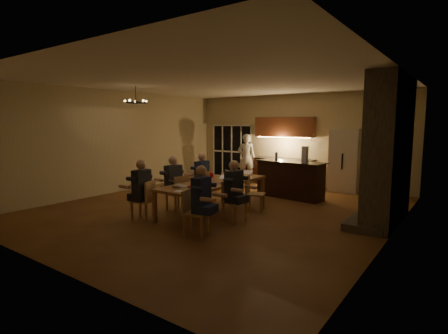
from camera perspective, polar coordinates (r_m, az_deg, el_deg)
The scene contains 43 objects.
floor at distance 9.05m, azimuth -0.55°, elevation -6.80°, with size 9.00×9.00×0.00m, color brown.
back_wall at distance 12.73m, azimuth 11.56°, elevation 4.39°, with size 8.00×0.04×3.20m, color beige.
left_wall at distance 11.63m, azimuth -16.80°, elevation 3.98°, with size 0.04×9.00×3.20m, color beige.
right_wall at distance 7.21m, azimuth 26.20°, elevation 1.78°, with size 0.04×9.00×3.20m, color beige.
ceiling at distance 8.85m, azimuth -0.57°, elevation 13.89°, with size 8.00×9.00×0.04m, color white.
french_doors at distance 14.04m, azimuth 1.30°, elevation 2.53°, with size 1.86×0.08×2.10m, color black.
fireplace at distance 8.45m, azimuth 25.41°, elevation 2.50°, with size 0.58×2.50×3.20m, color #62584D.
kitchenette at distance 12.59m, azimuth 9.67°, elevation 2.58°, with size 2.24×0.68×2.40m, color brown, non-canonical shape.
refrigerator at distance 11.77m, azimuth 19.21°, elevation 0.99°, with size 0.90×0.68×2.00m, color beige.
dining_table at distance 8.70m, azimuth -1.54°, elevation -4.84°, with size 1.10×3.22×0.75m, color #A06A40.
bar_island at distance 10.44m, azimuth 10.74°, elevation -2.02°, with size 2.05×0.68×1.08m, color black.
chair_left_near at distance 8.21m, azimuth -13.13°, elevation -5.27°, with size 0.44×0.44×0.89m, color tan, non-canonical shape.
chair_left_mid at distance 8.87m, azimuth -7.72°, elevation -4.21°, with size 0.44×0.44×0.89m, color tan, non-canonical shape.
chair_left_far at distance 9.63m, azimuth -3.79°, elevation -3.26°, with size 0.44×0.44×0.89m, color tan, non-canonical shape.
chair_right_near at distance 6.92m, azimuth -4.59°, elevation -7.43°, with size 0.44×0.44×0.89m, color tan, non-canonical shape.
chair_right_mid at distance 7.84m, azimuth 1.76°, elevation -5.65°, with size 0.44×0.44×0.89m, color tan, non-canonical shape.
chair_right_far at distance 8.75m, azimuth 5.15°, elevation -4.34°, with size 0.44×0.44×0.89m, color tan, non-canonical shape.
person_left_near at distance 8.08m, azimuth -13.28°, elevation -3.70°, with size 0.60×0.60×1.38m, color #272B33, non-canonical shape.
person_right_near at distance 6.85m, azimuth -3.71°, elevation -5.47°, with size 0.60×0.60×1.38m, color navy, non-canonical shape.
person_left_mid at distance 8.80m, azimuth -8.25°, elevation -2.69°, with size 0.60×0.60×1.38m, color #31363A, non-canonical shape.
person_right_mid at distance 7.74m, azimuth 1.62°, elevation -3.97°, with size 0.60×0.60×1.38m, color #272B33, non-canonical shape.
person_left_far at distance 9.68m, azimuth -3.60°, elevation -1.73°, with size 0.60×0.60×1.38m, color navy, non-canonical shape.
standing_person at distance 12.87m, azimuth 3.69°, elevation 1.43°, with size 0.66×0.43×1.80m, color silver.
chandelier at distance 10.08m, azimuth -14.19°, elevation 10.17°, with size 0.63×0.63×0.03m, color black.
laptop_a at distance 7.99m, azimuth -7.21°, elevation -2.41°, with size 0.32×0.28×0.23m, color silver, non-canonical shape.
laptop_b at distance 7.74m, azimuth -3.76°, elevation -2.68°, with size 0.32×0.28×0.23m, color silver, non-canonical shape.
laptop_c at distance 8.78m, azimuth -2.84°, elevation -1.50°, with size 0.32×0.28×0.23m, color silver, non-canonical shape.
laptop_d at distance 8.43m, azimuth 0.08°, elevation -1.86°, with size 0.32×0.28×0.23m, color silver, non-canonical shape.
laptop_e at distance 9.69m, azimuth 1.62°, elevation -0.67°, with size 0.32×0.28×0.23m, color silver, non-canonical shape.
laptop_f at distance 9.33m, azimuth 3.52°, elevation -0.99°, with size 0.32×0.28×0.23m, color silver, non-canonical shape.
mug_front at distance 8.34m, azimuth -3.68°, elevation -2.40°, with size 0.08×0.08×0.10m, color white.
mug_mid at distance 9.09m, azimuth 1.08°, elevation -1.60°, with size 0.09×0.09×0.10m, color white.
mug_back at distance 9.52m, azimuth -0.21°, elevation -1.20°, with size 0.09×0.09×0.10m, color white.
redcup_near at distance 7.42m, azimuth -5.60°, elevation -3.55°, with size 0.09×0.09×0.12m, color #B60C1C.
redcup_mid at distance 9.28m, azimuth -2.05°, elevation -1.36°, with size 0.09×0.09×0.12m, color #B60C1C.
can_silver at distance 8.06m, azimuth -3.93°, elevation -2.67°, with size 0.06×0.06×0.12m, color #B2B2B7.
can_cola at distance 9.91m, azimuth 2.84°, elevation -0.82°, with size 0.07×0.07×0.12m, color #3F0F0C.
plate_near at distance 8.08m, azimuth -1.88°, elevation -3.00°, with size 0.23×0.23×0.02m, color white.
plate_left at distance 8.08m, azimuth -7.06°, elevation -3.05°, with size 0.26×0.26×0.02m, color white.
plate_far at distance 9.08m, azimuth 3.36°, elevation -1.88°, with size 0.26×0.26×0.02m, color white.
notepad at distance 7.45m, azimuth -7.46°, elevation -3.96°, with size 0.14×0.19×0.01m, color white.
bar_bottle at distance 10.57m, azimuth 8.54°, elevation 1.74°, with size 0.08×0.08×0.24m, color #99999E.
bar_blender at distance 10.08m, azimuth 13.08°, elevation 1.99°, with size 0.15×0.15×0.46m, color silver.
Camera 1 is at (5.18, -7.10, 2.19)m, focal length 28.00 mm.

